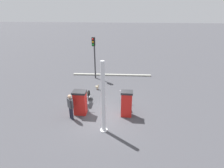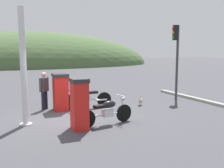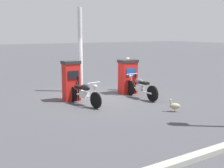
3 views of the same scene
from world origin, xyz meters
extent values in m
plane|color=#424247|center=(0.00, 0.00, 0.00)|extent=(120.00, 120.00, 0.00)
cube|color=red|center=(-0.08, -1.37, 0.74)|extent=(0.48, 0.63, 1.48)
cube|color=black|center=(0.16, -1.38, 1.06)|extent=(0.04, 0.43, 0.32)
cube|color=#262628|center=(-0.08, -1.37, 1.54)|extent=(0.53, 0.70, 0.12)
cylinder|color=black|center=(0.21, -1.20, 0.52)|extent=(0.05, 0.05, 0.96)
cube|color=red|center=(-0.08, 1.37, 0.69)|extent=(0.56, 0.73, 1.39)
cube|color=#1E478C|center=(0.20, 1.36, 1.00)|extent=(0.05, 0.50, 0.32)
cube|color=#262628|center=(-0.08, 1.37, 1.45)|extent=(0.61, 0.80, 0.12)
cylinder|color=black|center=(0.24, 1.58, 0.49)|extent=(0.05, 0.05, 0.90)
cylinder|color=black|center=(1.55, -1.17, 0.30)|extent=(0.60, 0.16, 0.60)
cylinder|color=black|center=(0.13, -1.43, 0.30)|extent=(0.60, 0.16, 0.60)
cube|color=silver|center=(0.89, -1.29, 0.40)|extent=(0.39, 0.26, 0.24)
cylinder|color=silver|center=(0.84, -1.30, 0.35)|extent=(1.07, 0.25, 0.05)
ellipsoid|color=black|center=(0.96, -1.28, 0.68)|extent=(0.51, 0.30, 0.24)
cube|color=black|center=(0.63, -1.34, 0.65)|extent=(0.47, 0.28, 0.10)
cylinder|color=silver|center=(1.51, -1.18, 0.60)|extent=(0.26, 0.09, 0.57)
cylinder|color=silver|center=(1.43, -1.19, 0.92)|extent=(0.14, 0.56, 0.04)
sphere|color=silver|center=(1.53, -1.17, 0.80)|extent=(0.16, 0.16, 0.14)
cylinder|color=silver|center=(0.31, -1.28, 0.32)|extent=(0.55, 0.17, 0.07)
cylinder|color=black|center=(0.28, 1.25, 0.32)|extent=(0.64, 0.08, 0.64)
cylinder|color=black|center=(1.78, 1.25, 0.32)|extent=(0.64, 0.08, 0.64)
cube|color=silver|center=(0.98, 1.25, 0.42)|extent=(0.36, 0.20, 0.24)
cylinder|color=silver|center=(1.03, 1.25, 0.37)|extent=(1.13, 0.05, 0.05)
ellipsoid|color=#595B60|center=(0.91, 1.25, 0.70)|extent=(0.48, 0.22, 0.24)
cube|color=black|center=(1.25, 1.25, 0.67)|extent=(0.44, 0.20, 0.10)
cylinder|color=silver|center=(0.32, 1.25, 0.62)|extent=(0.26, 0.04, 0.57)
cylinder|color=silver|center=(0.40, 1.25, 0.94)|extent=(0.04, 0.56, 0.04)
sphere|color=silver|center=(0.30, 1.25, 0.82)|extent=(0.14, 0.14, 0.14)
cylinder|color=silver|center=(1.58, 1.13, 0.34)|extent=(0.55, 0.07, 0.07)
cylinder|color=#1E1E2D|center=(-0.74, 1.70, 0.38)|extent=(0.18, 0.18, 0.76)
cylinder|color=#1E1E2D|center=(-0.59, 1.84, 0.38)|extent=(0.18, 0.18, 0.76)
cube|color=#3F3F44|center=(-0.67, 1.77, 1.04)|extent=(0.40, 0.39, 0.56)
cylinder|color=#3F3F44|center=(-0.84, 1.61, 1.06)|extent=(0.13, 0.13, 0.53)
cylinder|color=#3F3F44|center=(-0.49, 1.94, 1.06)|extent=(0.13, 0.13, 0.53)
sphere|color=tan|center=(-0.67, 1.77, 1.45)|extent=(0.30, 0.30, 0.21)
ellipsoid|color=tan|center=(3.39, 0.91, 0.20)|extent=(0.37, 0.39, 0.20)
cylinder|color=tan|center=(3.31, 0.81, 0.26)|extent=(0.08, 0.08, 0.14)
sphere|color=tan|center=(3.30, 0.79, 0.40)|extent=(0.13, 0.13, 0.09)
cone|color=orange|center=(3.26, 0.74, 0.40)|extent=(0.07, 0.07, 0.04)
cone|color=tan|center=(3.50, 1.03, 0.23)|extent=(0.10, 0.10, 0.07)
cylinder|color=orange|center=(3.42, 0.89, 0.05)|extent=(0.02, 0.02, 0.10)
cylinder|color=orange|center=(3.37, 0.93, 0.05)|extent=(0.02, 0.02, 0.10)
cylinder|color=#38383A|center=(5.73, 1.41, 1.82)|extent=(0.14, 0.14, 3.64)
cube|color=black|center=(5.59, 1.44, 3.28)|extent=(0.25, 0.28, 0.72)
sphere|color=red|center=(5.49, 1.47, 3.50)|extent=(0.18, 0.18, 0.15)
sphere|color=orange|center=(5.49, 1.47, 3.28)|extent=(0.18, 0.18, 0.15)
sphere|color=green|center=(5.49, 1.47, 3.06)|extent=(0.18, 0.18, 0.15)
cylinder|color=silver|center=(-1.58, -0.21, 1.90)|extent=(0.20, 0.20, 3.80)
cylinder|color=silver|center=(-1.58, -0.21, 0.02)|extent=(0.40, 0.40, 0.04)
cube|color=#9E9E93|center=(6.50, 0.00, 0.06)|extent=(0.40, 7.21, 0.12)
ellipsoid|color=#476038|center=(2.99, 33.19, 0.00)|extent=(37.94, 18.53, 10.61)
camera|label=1|loc=(-9.30, -1.24, 6.10)|focal=29.07mm
camera|label=2|loc=(-2.21, -8.82, 2.45)|focal=40.76mm
camera|label=3|loc=(10.74, -6.25, 2.70)|focal=48.11mm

